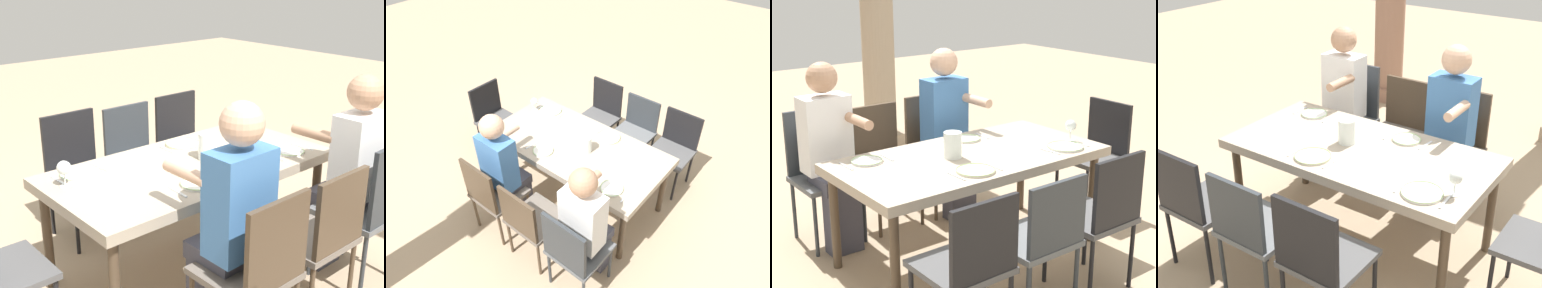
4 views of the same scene
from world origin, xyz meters
The scene contains 24 objects.
ground_plane centered at (0.00, 0.00, 0.00)m, with size 16.00×16.00×0.00m, color tan.
dining_table centered at (0.00, 0.00, 0.68)m, with size 1.84×0.92×0.74m.
chair_west_north centered at (-0.69, 0.89, 0.55)m, with size 0.44×0.44×0.97m.
chair_west_south centered at (-0.69, -0.88, 0.52)m, with size 0.44×0.44×0.89m.
chair_mid_north centered at (-0.18, 0.88, 0.54)m, with size 0.44×0.44×0.92m.
chair_mid_south centered at (-0.18, -0.88, 0.52)m, with size 0.44×0.44×0.88m.
chair_east_north centered at (0.33, 0.89, 0.54)m, with size 0.44×0.44×0.94m.
chair_east_south centered at (0.33, -0.88, 0.53)m, with size 0.44×0.44×0.92m.
diner_woman_green centered at (-0.69, 0.71, 0.72)m, with size 0.35×0.50×1.34m.
diner_man_white centered at (0.33, 0.69, 0.73)m, with size 0.34×0.50×1.35m.
plate_0 centered at (-0.63, 0.28, 0.75)m, with size 0.21×0.21×0.02m.
fork_0 centered at (-0.78, 0.28, 0.74)m, with size 0.02×0.17×0.01m, color silver.
spoon_0 centered at (-0.48, 0.28, 0.74)m, with size 0.02×0.17×0.01m, color silver.
plate_1 centered at (-0.18, -0.29, 0.75)m, with size 0.25×0.25×0.02m.
fork_1 centered at (-0.33, -0.29, 0.74)m, with size 0.02×0.17×0.01m, color silver.
spoon_1 centered at (-0.03, -0.29, 0.74)m, with size 0.02×0.17×0.01m, color silver.
plate_2 centered at (0.20, 0.29, 0.75)m, with size 0.21×0.21×0.02m.
fork_2 centered at (0.05, 0.29, 0.74)m, with size 0.02×0.17×0.01m, color silver.
spoon_2 centered at (0.35, 0.29, 0.74)m, with size 0.02×0.17×0.01m, color silver.
plate_3 centered at (0.63, -0.29, 0.75)m, with size 0.25×0.25×0.02m.
wine_glass_3 centered at (0.79, -0.19, 0.85)m, with size 0.08×0.08×0.16m.
fork_3 centered at (0.48, -0.29, 0.74)m, with size 0.02×0.17×0.01m, color silver.
spoon_3 centered at (0.78, -0.29, 0.74)m, with size 0.02×0.17×0.01m, color silver.
water_pitcher centered at (-0.13, 0.02, 0.82)m, with size 0.12×0.12×0.18m.
Camera 4 is at (1.76, -2.64, 2.32)m, focal length 48.06 mm.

